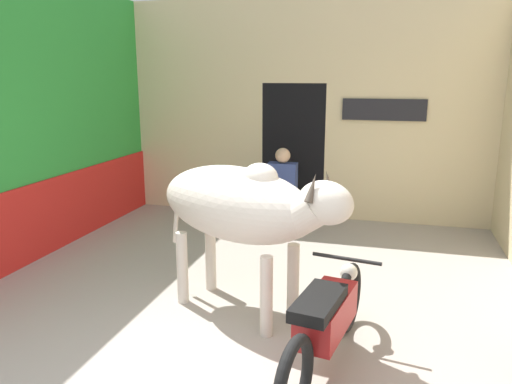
% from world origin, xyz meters
% --- Properties ---
extents(wall_left_shopfront, '(0.25, 4.97, 3.34)m').
position_xyz_m(wall_left_shopfront, '(-2.87, 2.47, 1.62)').
color(wall_left_shopfront, green).
rests_on(wall_left_shopfront, ground_plane).
extents(wall_back_with_doorway, '(5.57, 0.93, 3.34)m').
position_xyz_m(wall_back_with_doorway, '(-0.05, 5.20, 1.48)').
color(wall_back_with_doorway, beige).
rests_on(wall_back_with_doorway, ground_plane).
extents(cow, '(2.07, 1.33, 1.47)m').
position_xyz_m(cow, '(0.06, 1.53, 1.05)').
color(cow, beige).
rests_on(cow, ground_plane).
extents(motorcycle_near, '(0.59, 1.95, 0.73)m').
position_xyz_m(motorcycle_near, '(0.93, 0.78, 0.42)').
color(motorcycle_near, black).
rests_on(motorcycle_near, ground_plane).
extents(shopkeeper_seated, '(0.41, 0.34, 1.18)m').
position_xyz_m(shopkeeper_seated, '(-0.17, 4.23, 0.63)').
color(shopkeeper_seated, brown).
rests_on(shopkeeper_seated, ground_plane).
extents(plastic_stool, '(0.31, 0.31, 0.44)m').
position_xyz_m(plastic_stool, '(-0.55, 4.20, 0.24)').
color(plastic_stool, '#2856B2').
rests_on(plastic_stool, ground_plane).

